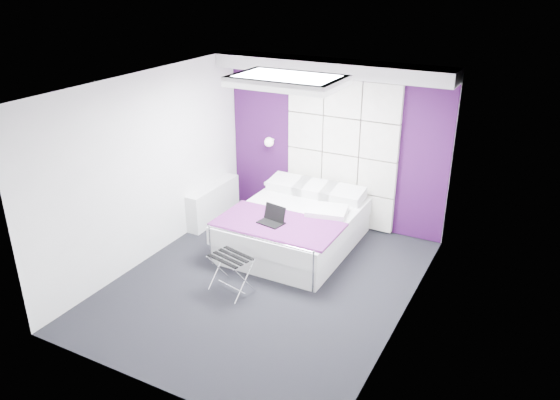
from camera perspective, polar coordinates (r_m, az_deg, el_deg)
name	(u,v)px	position (r m, az deg, el deg)	size (l,w,h in m)	color
floor	(265,282)	(7.26, -1.54, -8.60)	(4.40, 4.40, 0.00)	black
ceiling	(263,85)	(6.29, -1.79, 11.96)	(4.40, 4.40, 0.00)	white
wall_back	(334,143)	(8.54, 5.65, 5.90)	(3.60, 3.60, 0.00)	white
wall_left	(149,168)	(7.66, -13.49, 3.30)	(4.40, 4.40, 0.00)	white
wall_right	(409,221)	(6.06, 13.36, -2.12)	(4.40, 4.40, 0.00)	white
accent_wall	(334,144)	(8.53, 5.62, 5.89)	(3.58, 0.02, 2.58)	#390F42
soffit	(330,67)	(8.03, 5.28, 13.63)	(3.58, 0.50, 0.20)	white
headboard	(341,154)	(8.47, 6.39, 4.81)	(1.80, 0.08, 2.30)	silver
skylight	(287,80)	(6.82, 0.76, 12.42)	(1.36, 0.86, 0.12)	white
wall_lamp	(270,141)	(8.87, -1.03, 6.15)	(0.15, 0.15, 0.15)	white
radiator	(214,203)	(8.91, -6.96, -0.28)	(0.22, 1.20, 0.60)	white
bed	(295,227)	(8.02, 1.55, -2.81)	(1.72, 2.07, 0.73)	white
nightstand	(281,183)	(8.95, 0.15, 1.83)	(0.46, 0.35, 0.05)	white
luggage_rack	(231,274)	(6.99, -5.11, -7.68)	(0.50, 0.37, 0.50)	silver
laptop	(272,218)	(7.49, -0.80, -1.93)	(0.34, 0.24, 0.25)	black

